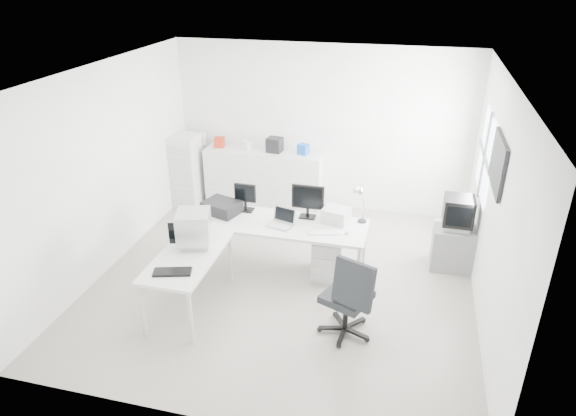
% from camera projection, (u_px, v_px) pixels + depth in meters
% --- Properties ---
extents(floor, '(5.00, 5.00, 0.01)m').
position_uv_depth(floor, '(284.00, 279.00, 7.07)').
color(floor, beige).
rests_on(floor, ground).
extents(ceiling, '(5.00, 5.00, 0.01)m').
position_uv_depth(ceiling, '(284.00, 74.00, 5.84)').
color(ceiling, white).
rests_on(ceiling, back_wall).
extents(back_wall, '(5.00, 0.02, 2.80)m').
position_uv_depth(back_wall, '(321.00, 129.00, 8.64)').
color(back_wall, white).
rests_on(back_wall, floor).
extents(left_wall, '(0.02, 5.00, 2.80)m').
position_uv_depth(left_wall, '(107.00, 168.00, 7.00)').
color(left_wall, white).
rests_on(left_wall, floor).
extents(right_wall, '(0.02, 5.00, 2.80)m').
position_uv_depth(right_wall, '(494.00, 207.00, 5.91)').
color(right_wall, white).
rests_on(right_wall, floor).
extents(window, '(0.02, 1.20, 1.10)m').
position_uv_depth(window, '(485.00, 156.00, 6.87)').
color(window, white).
rests_on(window, right_wall).
extents(wall_picture, '(0.04, 0.90, 0.60)m').
position_uv_depth(wall_picture, '(498.00, 163.00, 5.78)').
color(wall_picture, black).
rests_on(wall_picture, right_wall).
extents(main_desk, '(2.40, 0.80, 0.75)m').
position_uv_depth(main_desk, '(279.00, 246.00, 7.13)').
color(main_desk, white).
rests_on(main_desk, floor).
extents(side_desk, '(0.70, 1.40, 0.75)m').
position_uv_depth(side_desk, '(190.00, 281.00, 6.36)').
color(side_desk, white).
rests_on(side_desk, floor).
extents(drawer_pedestal, '(0.40, 0.50, 0.60)m').
position_uv_depth(drawer_pedestal, '(329.00, 256.00, 7.06)').
color(drawer_pedestal, white).
rests_on(drawer_pedestal, floor).
extents(inkjet_printer, '(0.57, 0.50, 0.17)m').
position_uv_depth(inkjet_printer, '(222.00, 207.00, 7.21)').
color(inkjet_printer, black).
rests_on(inkjet_printer, main_desk).
extents(lcd_monitor_small, '(0.31, 0.18, 0.39)m').
position_uv_depth(lcd_monitor_small, '(245.00, 198.00, 7.22)').
color(lcd_monitor_small, black).
rests_on(lcd_monitor_small, main_desk).
extents(lcd_monitor_large, '(0.45, 0.18, 0.46)m').
position_uv_depth(lcd_monitor_large, '(308.00, 202.00, 7.01)').
color(lcd_monitor_large, black).
rests_on(lcd_monitor_large, main_desk).
extents(laptop, '(0.39, 0.40, 0.21)m').
position_uv_depth(laptop, '(280.00, 219.00, 6.83)').
color(laptop, '#B7B7BA').
rests_on(laptop, main_desk).
extents(white_keyboard, '(0.41, 0.22, 0.02)m').
position_uv_depth(white_keyboard, '(324.00, 233.00, 6.69)').
color(white_keyboard, white).
rests_on(white_keyboard, main_desk).
extents(white_mouse, '(0.06, 0.06, 0.06)m').
position_uv_depth(white_mouse, '(347.00, 232.00, 6.66)').
color(white_mouse, white).
rests_on(white_mouse, main_desk).
extents(laser_printer, '(0.40, 0.36, 0.20)m').
position_uv_depth(laser_printer, '(336.00, 215.00, 6.96)').
color(laser_printer, '#BBBBBB').
rests_on(laser_printer, main_desk).
extents(desk_lamp, '(0.18, 0.18, 0.49)m').
position_uv_depth(desk_lamp, '(363.00, 205.00, 6.88)').
color(desk_lamp, silver).
rests_on(desk_lamp, main_desk).
extents(crt_monitor, '(0.55, 0.55, 0.51)m').
position_uv_depth(crt_monitor, '(194.00, 227.00, 6.30)').
color(crt_monitor, '#B7B7BA').
rests_on(crt_monitor, side_desk).
extents(black_keyboard, '(0.46, 0.29, 0.03)m').
position_uv_depth(black_keyboard, '(172.00, 272.00, 5.84)').
color(black_keyboard, black).
rests_on(black_keyboard, side_desk).
extents(office_chair, '(0.83, 0.83, 1.11)m').
position_uv_depth(office_chair, '(347.00, 293.00, 5.83)').
color(office_chair, '#25282A').
rests_on(office_chair, floor).
extents(tv_cabinet, '(0.57, 0.47, 0.62)m').
position_uv_depth(tv_cabinet, '(453.00, 247.00, 7.23)').
color(tv_cabinet, slate).
rests_on(tv_cabinet, floor).
extents(crt_tv, '(0.50, 0.48, 0.45)m').
position_uv_depth(crt_tv, '(458.00, 213.00, 7.00)').
color(crt_tv, black).
rests_on(crt_tv, tv_cabinet).
extents(sideboard, '(2.04, 0.51, 1.02)m').
position_uv_depth(sideboard, '(264.00, 178.00, 9.00)').
color(sideboard, white).
rests_on(sideboard, floor).
extents(clutter_box_a, '(0.20, 0.18, 0.17)m').
position_uv_depth(clutter_box_a, '(219.00, 142.00, 8.92)').
color(clutter_box_a, '#AF2A19').
rests_on(clutter_box_a, sideboard).
extents(clutter_box_b, '(0.19, 0.18, 0.15)m').
position_uv_depth(clutter_box_b, '(247.00, 145.00, 8.81)').
color(clutter_box_b, white).
rests_on(clutter_box_b, sideboard).
extents(clutter_box_c, '(0.27, 0.25, 0.24)m').
position_uv_depth(clutter_box_c, '(275.00, 145.00, 8.68)').
color(clutter_box_c, black).
rests_on(clutter_box_c, sideboard).
extents(clutter_box_d, '(0.21, 0.20, 0.17)m').
position_uv_depth(clutter_box_d, '(303.00, 149.00, 8.59)').
color(clutter_box_d, '#1953B1').
rests_on(clutter_box_d, sideboard).
extents(clutter_bottle, '(0.07, 0.07, 0.22)m').
position_uv_depth(clutter_bottle, '(204.00, 139.00, 9.01)').
color(clutter_bottle, white).
rests_on(clutter_bottle, sideboard).
extents(filing_cabinet, '(0.44, 0.53, 1.27)m').
position_uv_depth(filing_cabinet, '(187.00, 170.00, 9.02)').
color(filing_cabinet, white).
rests_on(filing_cabinet, floor).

